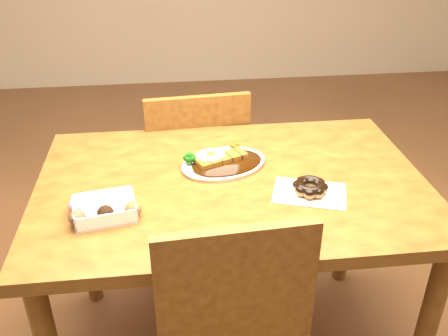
{
  "coord_description": "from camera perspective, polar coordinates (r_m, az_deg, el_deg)",
  "views": [
    {
      "loc": [
        -0.18,
        -1.31,
        1.55
      ],
      "look_at": [
        -0.03,
        -0.03,
        0.81
      ],
      "focal_mm": 40.0,
      "sensor_mm": 36.0,
      "label": 1
    }
  ],
  "objects": [
    {
      "name": "katsu_curry_plate",
      "position": [
        1.62,
        -0.26,
        0.73
      ],
      "size": [
        0.33,
        0.28,
        0.06
      ],
      "rotation": [
        0.0,
        0.0,
        0.34
      ],
      "color": "white",
      "rests_on": "table"
    },
    {
      "name": "donut_box",
      "position": [
        1.41,
        -13.65,
        -4.55
      ],
      "size": [
        0.2,
        0.16,
        0.05
      ],
      "rotation": [
        0.0,
        0.0,
        0.17
      ],
      "color": "white",
      "rests_on": "table"
    },
    {
      "name": "chair_far",
      "position": [
        2.13,
        -3.29,
        -0.45
      ],
      "size": [
        0.45,
        0.45,
        0.87
      ],
      "rotation": [
        0.0,
        0.0,
        3.22
      ],
      "color": "#552C11",
      "rests_on": "ground"
    },
    {
      "name": "table",
      "position": [
        1.6,
        0.9,
        -4.46
      ],
      "size": [
        1.2,
        0.8,
        0.75
      ],
      "color": "#552C11",
      "rests_on": "ground"
    },
    {
      "name": "pon_de_ring",
      "position": [
        1.49,
        9.81,
        -2.2
      ],
      "size": [
        0.25,
        0.21,
        0.04
      ],
      "rotation": [
        0.0,
        0.0,
        -0.32
      ],
      "color": "silver",
      "rests_on": "table"
    }
  ]
}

